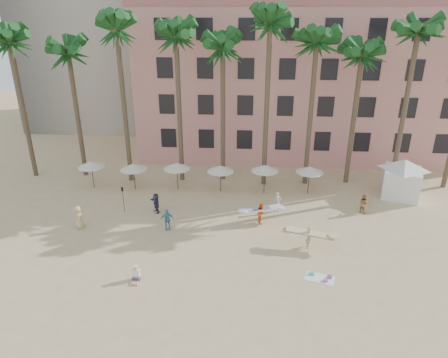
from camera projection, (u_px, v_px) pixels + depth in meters
name	position (u px, v px, depth m)	size (l,w,h in m)	color
ground	(221.00, 274.00, 25.40)	(120.00, 120.00, 0.00)	#D1B789
pink_hotel	(299.00, 81.00, 45.67)	(35.00, 14.00, 16.00)	tan
palm_row	(240.00, 42.00, 34.06)	(44.40, 5.40, 16.30)	brown
umbrella_row	(199.00, 167.00, 36.16)	(22.50, 2.70, 2.73)	#332B23
cabana	(403.00, 175.00, 35.18)	(5.66, 5.66, 3.50)	white
beach_towel	(320.00, 278.00, 24.96)	(2.01, 1.47, 0.14)	white
carrier_yellow	(309.00, 236.00, 27.86)	(3.36, 1.25, 1.64)	tan
carrier_white	(261.00, 212.00, 31.20)	(3.10, 1.45, 1.67)	#FF5D1A
beachgoers	(197.00, 209.00, 31.82)	(23.28, 5.19, 1.83)	#2D2E4E
paddle	(123.00, 196.00, 32.66)	(0.18, 0.04, 2.23)	black
seated_man	(136.00, 276.00, 24.63)	(0.45, 0.79, 1.02)	#3F3F4C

